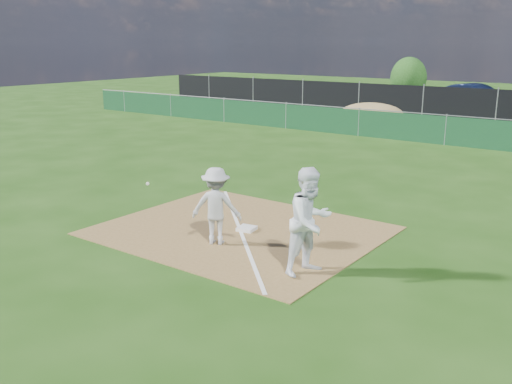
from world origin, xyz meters
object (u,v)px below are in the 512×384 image
(tree_left, at_px, (408,78))
(runner, at_px, (310,221))
(first_base, at_px, (247,228))
(play_at_first, at_px, (216,206))
(car_left, at_px, (405,95))
(car_mid, at_px, (475,97))

(tree_left, bearing_deg, runner, -70.97)
(first_base, relative_size, play_at_first, 0.15)
(runner, xyz_separation_m, car_left, (-9.69, 28.27, -0.29))
(tree_left, bearing_deg, first_base, -74.28)
(runner, relative_size, car_left, 0.49)
(runner, height_order, tree_left, tree_left)
(play_at_first, relative_size, runner, 1.28)
(play_at_first, xyz_separation_m, tree_left, (-8.86, 32.51, 0.76))
(first_base, relative_size, car_left, 0.09)
(car_mid, bearing_deg, play_at_first, -158.69)
(car_left, distance_m, car_mid, 4.53)
(runner, relative_size, car_mid, 0.41)
(car_mid, relative_size, tree_left, 1.59)
(first_base, xyz_separation_m, car_mid, (-2.75, 27.32, 0.77))
(first_base, height_order, tree_left, tree_left)
(first_base, bearing_deg, car_mid, 95.75)
(first_base, distance_m, car_mid, 27.46)
(tree_left, bearing_deg, car_left, -70.31)
(car_left, bearing_deg, runner, -137.79)
(car_left, distance_m, tree_left, 4.78)
(first_base, bearing_deg, tree_left, 105.72)
(first_base, relative_size, runner, 0.19)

